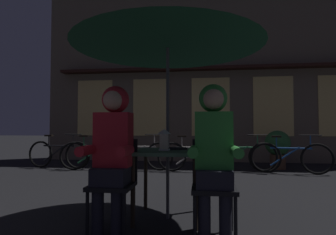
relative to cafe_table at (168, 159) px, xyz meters
The scene contains 17 objects.
ground_plane 0.64m from the cafe_table, ahead, with size 60.00×60.00×0.00m, color black.
cafe_table is the anchor object (origin of this frame).
patio_umbrella 1.42m from the cafe_table, ahead, with size 2.10×2.10×2.31m.
lantern 0.23m from the cafe_table, 123.49° to the right, with size 0.11×0.11×0.23m.
chair_left 0.62m from the cafe_table, 142.45° to the right, with size 0.40×0.40×0.87m.
chair_right 0.62m from the cafe_table, 37.55° to the right, with size 0.40×0.40×0.87m.
person_left_hooded 0.67m from the cafe_table, 138.43° to the right, with size 0.45×0.56×1.40m.
person_right_hooded 0.67m from the cafe_table, 41.57° to the right, with size 0.45×0.56×1.40m.
shopfront_building 5.96m from the cafe_table, 83.46° to the left, with size 10.00×0.93×6.20m.
bicycle_nearest 4.59m from the cafe_table, 132.80° to the left, with size 1.68×0.21×0.84m.
bicycle_second 3.90m from the cafe_table, 123.04° to the left, with size 1.64×0.45×0.84m.
bicycle_third 3.53m from the cafe_table, 108.63° to the left, with size 1.68×0.11×0.84m.
bicycle_fourth 3.26m from the cafe_table, 86.51° to the left, with size 1.68×0.17×0.84m.
bicycle_fifth 3.59m from the cafe_table, 70.13° to the left, with size 1.68×0.18×0.84m.
bicycle_furthest 3.96m from the cafe_table, 54.99° to the left, with size 1.67×0.32×0.84m.
book 0.18m from the cafe_table, 44.10° to the left, with size 0.20×0.14×0.02m, color black.
potted_plant 4.48m from the cafe_table, 60.97° to the left, with size 0.60×0.60×0.92m.
Camera 1 is at (0.38, -2.99, 0.98)m, focal length 29.37 mm.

